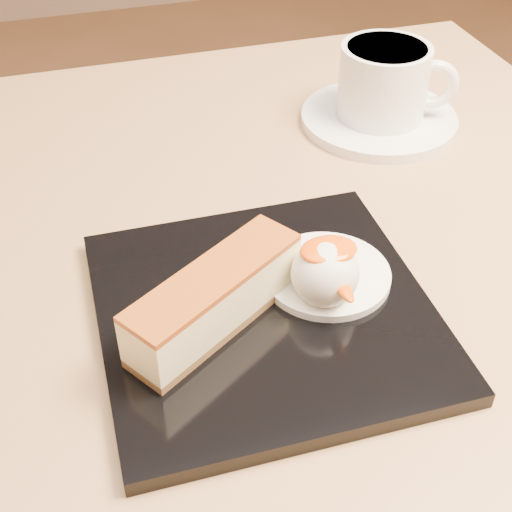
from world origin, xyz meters
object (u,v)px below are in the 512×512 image
object	(u,v)px
ice_cream_scoop	(325,273)
coffee_cup	(386,80)
dessert_plate	(265,313)
saucer	(379,119)
table	(232,424)
cheesecake	(215,298)

from	to	relation	value
ice_cream_scoop	coffee_cup	bearing A→B (deg)	56.97
dessert_plate	saucer	distance (m)	0.29
dessert_plate	coffee_cup	distance (m)	0.30
saucer	coffee_cup	world-z (taller)	coffee_cup
table	dessert_plate	distance (m)	0.17
dessert_plate	saucer	bearing A→B (deg)	50.25
cheesecake	ice_cream_scoop	xyz separation A→B (m)	(0.08, 0.00, 0.00)
dessert_plate	ice_cream_scoop	bearing A→B (deg)	-7.13
table	ice_cream_scoop	xyz separation A→B (m)	(0.06, -0.04, 0.19)
table	saucer	bearing A→B (deg)	42.83
ice_cream_scoop	saucer	distance (m)	0.27
cheesecake	saucer	size ratio (longest dim) A/B	0.87
table	cheesecake	xyz separation A→B (m)	(-0.02, -0.04, 0.19)
coffee_cup	table	bearing A→B (deg)	-113.89
dessert_plate	cheesecake	distance (m)	0.04
cheesecake	table	bearing A→B (deg)	33.39
cheesecake	coffee_cup	bearing A→B (deg)	13.02
cheesecake	ice_cream_scoop	world-z (taller)	ice_cream_scoop
ice_cream_scoop	coffee_cup	distance (m)	0.27
table	ice_cream_scoop	bearing A→B (deg)	-35.67
ice_cream_scoop	saucer	size ratio (longest dim) A/B	0.30
table	saucer	xyz separation A→B (m)	(0.20, 0.19, 0.16)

